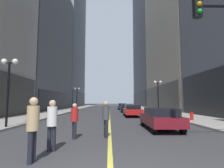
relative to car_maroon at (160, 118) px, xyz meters
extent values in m
plane|color=#38383A|center=(-3.08, 27.39, -0.72)|extent=(200.00, 200.00, 0.00)
cube|color=#9E9991|center=(-11.33, 27.39, -0.64)|extent=(4.50, 78.00, 0.15)
cube|color=#9E9991|center=(5.17, 27.39, -0.64)|extent=(4.50, 78.00, 0.15)
cube|color=#E5D64C|center=(-3.08, 27.39, -0.71)|extent=(0.16, 70.00, 0.01)
cube|color=slate|center=(-19.44, 26.89, 13.87)|extent=(11.71, 24.00, 29.17)
cube|color=#212327|center=(-13.68, 26.89, 1.03)|extent=(0.50, 22.80, 3.50)
cube|color=slate|center=(-20.81, 52.39, 31.77)|extent=(14.46, 26.00, 64.97)
cube|color=#212327|center=(-13.68, 52.39, 1.78)|extent=(0.50, 24.70, 5.00)
cube|color=#B7AD99|center=(12.43, 26.89, 20.53)|extent=(10.02, 24.00, 42.49)
cube|color=#403C35|center=(7.52, 26.89, 1.78)|extent=(0.50, 22.80, 5.00)
cube|color=black|center=(7.52, 52.39, 1.78)|extent=(0.50, 24.70, 5.00)
cube|color=maroon|center=(0.00, 0.06, -0.12)|extent=(1.81, 4.14, 0.55)
cube|color=black|center=(0.00, -0.15, 0.35)|extent=(1.59, 2.32, 0.50)
cylinder|color=black|center=(-0.79, 1.50, -0.40)|extent=(0.22, 0.64, 0.64)
cylinder|color=black|center=(0.77, 1.51, -0.40)|extent=(0.22, 0.64, 0.64)
cylinder|color=black|center=(-0.77, -1.39, -0.40)|extent=(0.22, 0.64, 0.64)
cylinder|color=black|center=(0.78, -1.38, -0.40)|extent=(0.22, 0.64, 0.64)
cube|color=#B21919|center=(-0.51, 9.59, -0.12)|extent=(1.79, 4.59, 0.55)
cube|color=black|center=(-0.51, 9.36, 0.35)|extent=(1.56, 2.57, 0.50)
cylinder|color=black|center=(-1.26, 11.20, -0.40)|extent=(0.22, 0.64, 0.64)
cylinder|color=black|center=(0.26, 11.19, -0.40)|extent=(0.22, 0.64, 0.64)
cylinder|color=black|center=(-1.28, 7.99, -0.40)|extent=(0.22, 0.64, 0.64)
cylinder|color=black|center=(0.25, 7.98, -0.40)|extent=(0.22, 0.64, 0.64)
cube|color=black|center=(-0.36, 17.47, -0.12)|extent=(1.96, 4.16, 0.55)
cube|color=black|center=(-0.36, 17.26, 0.35)|extent=(1.67, 2.35, 0.50)
cylinder|color=black|center=(-1.08, 18.93, -0.40)|extent=(0.24, 0.65, 0.64)
cylinder|color=black|center=(0.48, 18.87, -0.40)|extent=(0.24, 0.65, 0.64)
cylinder|color=black|center=(-1.19, 16.07, -0.40)|extent=(0.24, 0.65, 0.64)
cylinder|color=black|center=(0.37, 16.01, -0.40)|extent=(0.24, 0.65, 0.64)
cube|color=#141E4C|center=(-0.39, 26.73, -0.12)|extent=(1.76, 4.10, 0.55)
cube|color=black|center=(-0.39, 26.52, 0.35)|extent=(1.54, 2.30, 0.50)
cylinder|color=black|center=(-1.13, 28.16, -0.40)|extent=(0.22, 0.64, 0.64)
cylinder|color=black|center=(0.37, 28.16, -0.40)|extent=(0.22, 0.64, 0.64)
cylinder|color=black|center=(-1.14, 25.30, -0.40)|extent=(0.22, 0.64, 0.64)
cylinder|color=black|center=(0.36, 25.29, -0.40)|extent=(0.22, 0.64, 0.64)
cylinder|color=black|center=(-3.24, -2.44, -0.30)|extent=(0.14, 0.14, 0.83)
cylinder|color=black|center=(-3.30, -2.29, -0.30)|extent=(0.14, 0.14, 0.83)
cylinder|color=#3F3F44|center=(-3.27, -2.36, 0.45)|extent=(0.44, 0.44, 0.66)
sphere|color=tan|center=(-3.27, -2.36, 0.89)|extent=(0.23, 0.23, 0.23)
cylinder|color=black|center=(-5.28, -5.87, -0.27)|extent=(0.14, 0.14, 0.89)
cylinder|color=black|center=(-5.26, -5.71, -0.27)|extent=(0.14, 0.14, 0.89)
cylinder|color=tan|center=(-5.27, -5.79, 0.52)|extent=(0.39, 0.39, 0.70)
sphere|color=tan|center=(-5.27, -5.79, 0.99)|extent=(0.24, 0.24, 0.24)
cylinder|color=black|center=(-5.19, -4.60, -0.29)|extent=(0.14, 0.14, 0.85)
cylinder|color=black|center=(-5.03, -4.61, -0.29)|extent=(0.14, 0.14, 0.85)
cylinder|color=silver|center=(-5.11, -4.61, 0.47)|extent=(0.35, 0.35, 0.67)
sphere|color=tan|center=(-5.11, -4.61, 0.92)|extent=(0.23, 0.23, 0.23)
cylinder|color=black|center=(-4.67, -2.66, -0.33)|extent=(0.14, 0.14, 0.79)
cylinder|color=black|center=(-4.75, -2.53, -0.33)|extent=(0.14, 0.14, 0.79)
cylinder|color=#B21E1E|center=(-4.71, -2.60, 0.38)|extent=(0.47, 0.47, 0.62)
sphere|color=tan|center=(-4.71, -2.60, 0.80)|extent=(0.21, 0.21, 0.21)
cube|color=black|center=(0.12, -4.78, 4.48)|extent=(0.28, 0.24, 0.90)
sphere|color=orange|center=(0.12, -4.92, 4.48)|extent=(0.17, 0.17, 0.17)
sphere|color=green|center=(0.12, -4.92, 4.20)|extent=(0.17, 0.17, 0.17)
cylinder|color=black|center=(-9.48, 0.37, 1.38)|extent=(0.14, 0.14, 4.20)
cylinder|color=black|center=(-9.48, 0.37, 3.43)|extent=(0.80, 0.06, 0.06)
sphere|color=white|center=(-9.83, 0.37, 3.53)|extent=(0.36, 0.36, 0.36)
sphere|color=white|center=(-9.13, 0.37, 3.53)|extent=(0.36, 0.36, 0.36)
cylinder|color=black|center=(-9.48, 24.50, 1.38)|extent=(0.14, 0.14, 4.20)
cylinder|color=black|center=(-9.48, 24.50, 3.43)|extent=(0.80, 0.06, 0.06)
sphere|color=white|center=(-9.83, 24.50, 3.53)|extent=(0.36, 0.36, 0.36)
sphere|color=white|center=(-9.13, 24.50, 3.53)|extent=(0.36, 0.36, 0.36)
cylinder|color=black|center=(3.32, 12.42, 1.38)|extent=(0.14, 0.14, 4.20)
cylinder|color=black|center=(3.32, 12.42, 3.43)|extent=(0.80, 0.06, 0.06)
sphere|color=white|center=(2.97, 12.42, 3.53)|extent=(0.36, 0.36, 0.36)
sphere|color=white|center=(3.67, 12.42, 3.53)|extent=(0.36, 0.36, 0.36)
cylinder|color=red|center=(3.82, 4.11, -0.32)|extent=(0.28, 0.28, 0.80)
camera|label=1|loc=(-3.12, -10.96, 0.99)|focal=28.67mm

